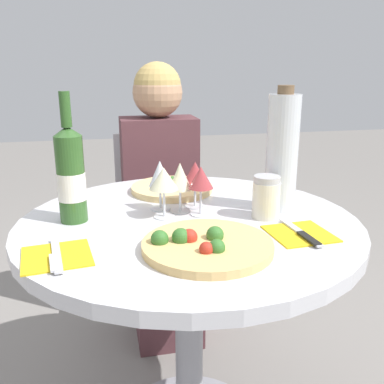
% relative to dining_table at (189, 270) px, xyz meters
% --- Properties ---
extents(dining_table, '(0.94, 0.94, 0.75)m').
position_rel_dining_table_xyz_m(dining_table, '(0.00, 0.00, 0.00)').
color(dining_table, gray).
rests_on(dining_table, ground_plane).
extents(chair_behind_diner, '(0.38, 0.38, 0.86)m').
position_rel_dining_table_xyz_m(chair_behind_diner, '(0.02, 0.79, -0.18)').
color(chair_behind_diner, silver).
rests_on(chair_behind_diner, ground_plane).
extents(seated_diner, '(0.32, 0.42, 1.18)m').
position_rel_dining_table_xyz_m(seated_diner, '(0.02, 0.66, -0.03)').
color(seated_diner, '#512D33').
rests_on(seated_diner, ground_plane).
extents(pizza_large, '(0.31, 0.31, 0.05)m').
position_rel_dining_table_xyz_m(pizza_large, '(-0.01, -0.21, 0.17)').
color(pizza_large, '#DBB26B').
rests_on(pizza_large, dining_table).
extents(pizza_small_far, '(0.27, 0.27, 0.05)m').
position_rel_dining_table_xyz_m(pizza_small_far, '(0.00, 0.28, 0.17)').
color(pizza_small_far, '#E5C17F').
rests_on(pizza_small_far, dining_table).
extents(wine_bottle, '(0.08, 0.08, 0.35)m').
position_rel_dining_table_xyz_m(wine_bottle, '(-0.31, 0.05, 0.29)').
color(wine_bottle, '#2D5623').
rests_on(wine_bottle, dining_table).
extents(tall_carafe, '(0.09, 0.09, 0.36)m').
position_rel_dining_table_xyz_m(tall_carafe, '(0.28, 0.03, 0.33)').
color(tall_carafe, silver).
rests_on(tall_carafe, dining_table).
extents(sugar_shaker, '(0.08, 0.08, 0.12)m').
position_rel_dining_table_xyz_m(sugar_shaker, '(0.21, -0.03, 0.22)').
color(sugar_shaker, silver).
rests_on(sugar_shaker, dining_table).
extents(wine_glass_center, '(0.07, 0.07, 0.15)m').
position_rel_dining_table_xyz_m(wine_glass_center, '(-0.01, 0.07, 0.26)').
color(wine_glass_center, silver).
rests_on(wine_glass_center, dining_table).
extents(wine_glass_back_left, '(0.07, 0.07, 0.15)m').
position_rel_dining_table_xyz_m(wine_glass_back_left, '(-0.06, 0.10, 0.26)').
color(wine_glass_back_left, silver).
rests_on(wine_glass_back_left, dining_table).
extents(wine_glass_front_left, '(0.08, 0.08, 0.14)m').
position_rel_dining_table_xyz_m(wine_glass_front_left, '(-0.06, 0.03, 0.27)').
color(wine_glass_front_left, silver).
rests_on(wine_glass_front_left, dining_table).
extents(wine_glass_back_right, '(0.07, 0.07, 0.14)m').
position_rel_dining_table_xyz_m(wine_glass_back_right, '(0.04, 0.10, 0.26)').
color(wine_glass_back_right, silver).
rests_on(wine_glass_back_right, dining_table).
extents(wine_glass_front_right, '(0.07, 0.07, 0.14)m').
position_rel_dining_table_xyz_m(wine_glass_front_right, '(0.04, 0.03, 0.26)').
color(wine_glass_front_right, silver).
rests_on(wine_glass_front_right, dining_table).
extents(place_setting_left, '(0.17, 0.19, 0.01)m').
position_rel_dining_table_xyz_m(place_setting_left, '(-0.34, -0.18, 0.16)').
color(place_setting_left, gold).
rests_on(place_setting_left, dining_table).
extents(place_setting_right, '(0.16, 0.19, 0.01)m').
position_rel_dining_table_xyz_m(place_setting_right, '(0.25, -0.17, 0.16)').
color(place_setting_right, gold).
rests_on(place_setting_right, dining_table).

